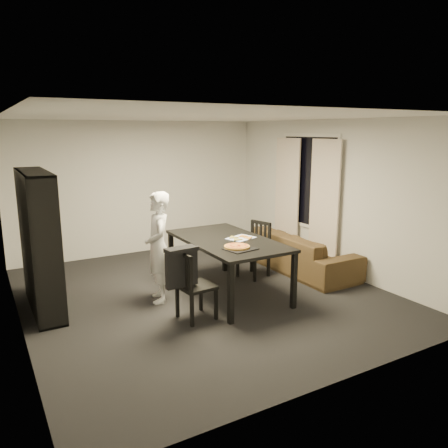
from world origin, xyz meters
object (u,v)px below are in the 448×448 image
chair_left (190,281)px  dining_table (227,244)px  person (158,247)px  baking_tray (241,249)px  chair_right (257,245)px  sofa (299,251)px  bookshelf (39,242)px  pepperoni_pizza (237,246)px

chair_left → dining_table: bearing=-62.1°
dining_table → person: bearing=166.4°
baking_tray → dining_table: bearing=77.5°
chair_right → baking_tray: chair_right is taller
person → sofa: size_ratio=0.70×
baking_tray → sofa: size_ratio=0.18×
dining_table → chair_right: bearing=29.0°
chair_left → bookshelf: bearing=44.5°
pepperoni_pizza → chair_right: bearing=44.6°
bookshelf → pepperoni_pizza: size_ratio=5.43×
sofa → chair_left: bearing=110.3°
chair_right → sofa: bearing=64.9°
baking_tray → pepperoni_pizza: (-0.02, 0.07, 0.02)m
chair_right → baking_tray: size_ratio=2.31×
chair_left → pepperoni_pizza: (0.75, 0.09, 0.34)m
dining_table → baking_tray: 0.59m
person → dining_table: bearing=90.9°
bookshelf → person: size_ratio=1.20×
person → sofa: person is taller
sofa → pepperoni_pizza: bearing=115.4°
bookshelf → chair_left: (1.59, -1.33, -0.43)m
pepperoni_pizza → sofa: size_ratio=0.15×
chair_right → baking_tray: 1.46m
dining_table → baking_tray: size_ratio=5.03×
person → baking_tray: bearing=61.3°
chair_left → person: (-0.10, 0.83, 0.27)m
dining_table → person: person is taller
bookshelf → person: bearing=-18.3°
chair_right → pepperoni_pizza: chair_right is taller
sofa → dining_table: bearing=102.0°
bookshelf → baking_tray: bearing=-29.0°
chair_right → person: person is taller
baking_tray → chair_right: bearing=47.0°
dining_table → pepperoni_pizza: size_ratio=5.75×
dining_table → pepperoni_pizza: (-0.15, -0.51, 0.10)m
dining_table → chair_left: size_ratio=2.19×
person → pepperoni_pizza: bearing=63.1°
dining_table → chair_left: bearing=-146.4°
pepperoni_pizza → sofa: (1.82, 0.86, -0.53)m
chair_right → person: (-1.84, -0.23, 0.27)m
dining_table → chair_right: chair_right is taller
person → pepperoni_pizza: size_ratio=4.53×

